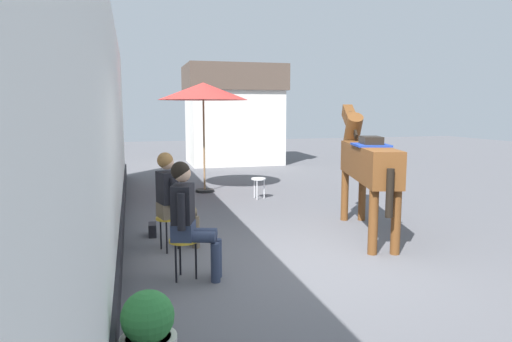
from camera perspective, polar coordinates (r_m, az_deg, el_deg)
ground_plane at (r=8.91m, az=-0.57°, el=-5.09°), size 40.00×40.00×0.00m
pub_facade_wall at (r=6.92m, az=-18.14°, el=3.69°), size 0.34×14.00×3.40m
distant_cottage at (r=16.70m, az=-2.83°, el=7.15°), size 3.40×2.60×3.50m
seated_visitor_near at (r=5.36m, az=-8.37°, el=-5.34°), size 0.61×0.48×1.39m
seated_visitor_far at (r=6.51m, az=-10.40°, el=-3.06°), size 0.61×0.48×1.39m
saddled_horse_center at (r=7.43m, az=13.56°, el=1.18°), size 1.04×2.93×2.06m
flower_planter_near at (r=3.74m, az=-13.25°, el=-18.68°), size 0.43×0.43×0.64m
cafe_parasol at (r=10.91m, az=-6.57°, el=9.72°), size 2.10×2.10×2.58m
spare_stool_white at (r=10.11m, az=0.31°, el=-1.23°), size 0.32×0.32×0.46m
satchel_bag at (r=7.42m, az=-12.73°, el=-7.13°), size 0.13×0.29×0.20m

